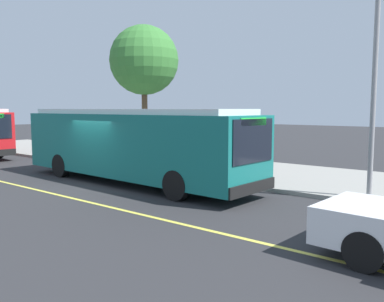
% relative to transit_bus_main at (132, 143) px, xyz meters
% --- Properties ---
extents(ground_plane, '(120.00, 120.00, 0.00)m').
position_rel_transit_bus_main_xyz_m(ground_plane, '(-0.96, -1.01, -1.62)').
color(ground_plane, '#2B2B2D').
extents(sidewalk_curb, '(44.00, 6.40, 0.15)m').
position_rel_transit_bus_main_xyz_m(sidewalk_curb, '(-0.96, 4.99, -1.54)').
color(sidewalk_curb, gray).
rests_on(sidewalk_curb, ground_plane).
extents(lane_stripe_center, '(36.00, 0.14, 0.01)m').
position_rel_transit_bus_main_xyz_m(lane_stripe_center, '(-0.96, -3.21, -1.61)').
color(lane_stripe_center, '#E0D64C').
rests_on(lane_stripe_center, ground_plane).
extents(transit_bus_main, '(11.45, 2.99, 2.95)m').
position_rel_transit_bus_main_xyz_m(transit_bus_main, '(0.00, 0.00, 0.00)').
color(transit_bus_main, '#146B66').
rests_on(transit_bus_main, ground_plane).
extents(bus_shelter, '(2.90, 1.60, 2.48)m').
position_rel_transit_bus_main_xyz_m(bus_shelter, '(-2.13, 5.25, 0.30)').
color(bus_shelter, '#333338').
rests_on(bus_shelter, sidewalk_curb).
extents(waiting_bench, '(1.60, 0.48, 0.95)m').
position_rel_transit_bus_main_xyz_m(waiting_bench, '(-1.68, 5.11, -0.98)').
color(waiting_bench, brown).
rests_on(waiting_bench, sidewalk_curb).
extents(route_sign_post, '(0.44, 0.08, 2.80)m').
position_rel_transit_bus_main_xyz_m(route_sign_post, '(0.89, 2.33, 0.34)').
color(route_sign_post, '#333338').
rests_on(route_sign_post, sidewalk_curb).
extents(street_tree_near_shelter, '(4.27, 4.27, 7.92)m').
position_rel_transit_bus_main_xyz_m(street_tree_near_shelter, '(-6.33, 6.90, 4.30)').
color(street_tree_near_shelter, brown).
rests_on(street_tree_near_shelter, sidewalk_curb).
extents(utility_pole, '(0.16, 0.16, 6.40)m').
position_rel_transit_bus_main_xyz_m(utility_pole, '(8.33, 2.49, 1.73)').
color(utility_pole, gray).
rests_on(utility_pole, sidewalk_curb).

